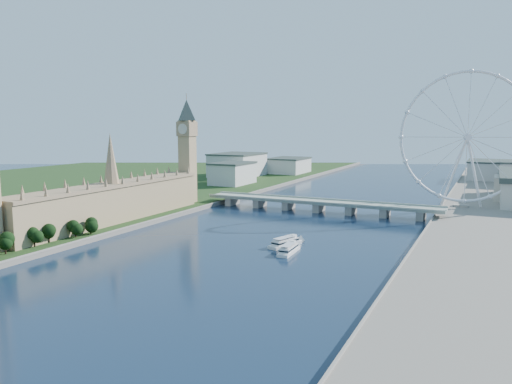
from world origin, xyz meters
The scene contains 9 objects.
ground centered at (0.00, 0.00, 0.00)m, with size 2000.00×2000.00×0.00m, color #1A314A.
bank_left centered at (-350.00, 250.00, 0.00)m, with size 500.00×1400.00×6.00m, color slate.
parliament_range centered at (-128.00, 170.00, 18.48)m, with size 24.00×200.00×70.00m.
big_ben centered at (-128.00, 278.00, 66.57)m, with size 20.02×20.02×110.00m.
westminster_bridge centered at (0.00, 300.00, 6.63)m, with size 220.00×22.00×9.50m.
london_eye centered at (119.98, 355.08, 67.52)m, with size 113.60×39.12×124.30m.
city_skyline centered at (39.22, 560.08, 16.96)m, with size 505.00×280.00×32.00m.
tour_boat_near centered at (22.06, 164.58, 0.00)m, with size 7.65×29.91×6.61m, color silver, non-canonical shape.
tour_boat_far centered at (30.79, 149.06, 0.00)m, with size 7.36×28.86×6.37m, color silver, non-canonical shape.
Camera 1 is at (142.91, -132.31, 79.66)m, focal length 35.00 mm.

